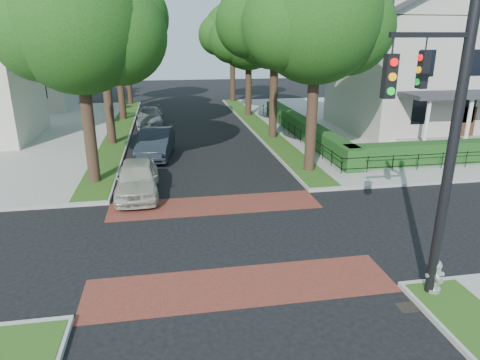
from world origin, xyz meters
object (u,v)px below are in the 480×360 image
(parked_car_middle, at_px, (156,143))
(parked_car_rear, at_px, (150,117))
(fire_hydrant, at_px, (435,276))
(traffic_signal, at_px, (443,130))
(parked_car_front, at_px, (137,178))

(parked_car_middle, relative_size, parked_car_rear, 1.02)
(parked_car_rear, relative_size, fire_hydrant, 4.97)
(traffic_signal, xyz_separation_m, fire_hydrant, (0.31, -0.19, -4.08))
(fire_hydrant, bearing_deg, traffic_signal, 136.05)
(traffic_signal, relative_size, parked_car_front, 1.71)
(parked_car_middle, bearing_deg, parked_car_rear, 100.89)
(traffic_signal, bearing_deg, fire_hydrant, -31.84)
(parked_car_front, distance_m, fire_hydrant, 12.91)
(parked_car_front, bearing_deg, fire_hydrant, -49.19)
(parked_car_front, height_order, fire_hydrant, parked_car_front)
(fire_hydrant, bearing_deg, parked_car_front, 119.21)
(parked_car_front, relative_size, parked_car_rear, 0.93)
(parked_car_front, distance_m, parked_car_middle, 6.51)
(parked_car_front, relative_size, fire_hydrant, 4.64)
(traffic_signal, relative_size, parked_car_middle, 1.56)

